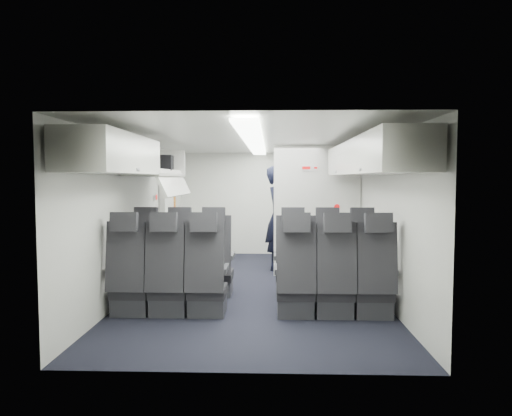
# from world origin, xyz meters

# --- Properties ---
(cabin_shell) EXTENTS (3.41, 6.01, 2.16)m
(cabin_shell) POSITION_xyz_m (0.00, 0.00, 1.12)
(cabin_shell) COLOR black
(cabin_shell) RESTS_ON ground
(seat_row_front) EXTENTS (3.33, 0.56, 1.24)m
(seat_row_front) POSITION_xyz_m (-0.00, -0.53, 0.40)
(seat_row_front) COLOR black
(seat_row_front) RESTS_ON cabin_shell
(seat_row_mid) EXTENTS (3.33, 0.56, 1.24)m
(seat_row_mid) POSITION_xyz_m (-0.00, -1.43, 0.40)
(seat_row_mid) COLOR black
(seat_row_mid) RESTS_ON cabin_shell
(overhead_bin_left_rear) EXTENTS (0.53, 1.80, 0.40)m
(overhead_bin_left_rear) POSITION_xyz_m (-1.40, -2.00, 1.86)
(overhead_bin_left_rear) COLOR silver
(overhead_bin_left_rear) RESTS_ON cabin_shell
(overhead_bin_left_front_open) EXTENTS (0.64, 1.70, 0.72)m
(overhead_bin_left_front_open) POSITION_xyz_m (-1.44, -0.25, 1.74)
(overhead_bin_left_front_open) COLOR #9E9E93
(overhead_bin_left_front_open) RESTS_ON cabin_shell
(overhead_bin_right_rear) EXTENTS (0.53, 1.80, 0.40)m
(overhead_bin_right_rear) POSITION_xyz_m (1.40, -2.00, 1.86)
(overhead_bin_right_rear) COLOR silver
(overhead_bin_right_rear) RESTS_ON cabin_shell
(overhead_bin_right_front) EXTENTS (0.53, 1.70, 0.40)m
(overhead_bin_right_front) POSITION_xyz_m (1.40, -0.25, 1.86)
(overhead_bin_right_front) COLOR silver
(overhead_bin_right_front) RESTS_ON cabin_shell
(bulkhead_partition) EXTENTS (1.40, 0.15, 2.13)m
(bulkhead_partition) POSITION_xyz_m (0.98, 0.80, 1.08)
(bulkhead_partition) COLOR silver
(bulkhead_partition) RESTS_ON cabin_shell
(galley_unit) EXTENTS (0.85, 0.52, 1.90)m
(galley_unit) POSITION_xyz_m (0.95, 2.72, 0.95)
(galley_unit) COLOR #939399
(galley_unit) RESTS_ON cabin_shell
(boarding_door) EXTENTS (0.12, 1.27, 1.86)m
(boarding_door) POSITION_xyz_m (-1.64, 1.55, 0.95)
(boarding_door) COLOR silver
(boarding_door) RESTS_ON cabin_shell
(flight_attendant) EXTENTS (0.58, 0.75, 1.83)m
(flight_attendant) POSITION_xyz_m (0.37, 1.37, 0.92)
(flight_attendant) COLOR black
(flight_attendant) RESTS_ON ground
(carry_on_bag) EXTENTS (0.46, 0.34, 0.26)m
(carry_on_bag) POSITION_xyz_m (-1.43, -0.01, 1.82)
(carry_on_bag) COLOR black
(carry_on_bag) RESTS_ON overhead_bin_left_front_open
(papers) EXTENTS (0.18, 0.02, 0.12)m
(papers) POSITION_xyz_m (0.56, 1.32, 1.06)
(papers) COLOR white
(papers) RESTS_ON flight_attendant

